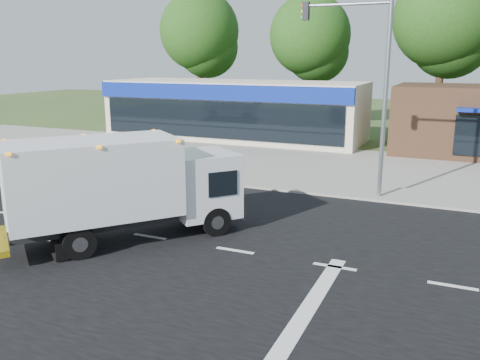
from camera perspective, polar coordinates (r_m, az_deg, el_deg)
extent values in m
plane|color=#385123|center=(15.24, -0.55, -7.97)|extent=(120.00, 120.00, 0.00)
cube|color=black|center=(15.24, -0.55, -7.95)|extent=(60.00, 14.00, 0.02)
cube|color=gray|center=(22.60, 8.01, -0.73)|extent=(60.00, 2.40, 0.12)
cube|color=gray|center=(28.11, 11.25, 1.86)|extent=(60.00, 9.00, 0.02)
cube|color=silver|center=(20.44, -24.27, -3.49)|extent=(1.20, 0.15, 0.01)
cube|color=silver|center=(18.38, -17.93, -4.77)|extent=(1.20, 0.15, 0.01)
cube|color=silver|center=(16.61, -10.08, -6.26)|extent=(1.20, 0.15, 0.01)
cube|color=silver|center=(15.23, -0.55, -7.91)|extent=(1.20, 0.15, 0.01)
cube|color=silver|center=(14.36, 10.59, -9.54)|extent=(1.20, 0.15, 0.01)
cube|color=silver|center=(14.08, 22.77, -10.90)|extent=(1.20, 0.15, 0.01)
cube|color=silver|center=(11.73, 7.09, -14.95)|extent=(0.40, 7.00, 0.01)
cube|color=black|center=(16.16, -15.79, -4.62)|extent=(3.93, 4.45, 0.35)
cube|color=white|center=(16.88, -4.22, -0.38)|extent=(2.90, 2.89, 2.08)
cube|color=black|center=(17.21, -1.33, 0.60)|extent=(1.54, 1.32, 0.89)
cube|color=white|center=(15.80, -16.12, 0.17)|extent=(4.99, 5.33, 2.33)
cube|color=silver|center=(15.58, -25.14, -0.97)|extent=(1.56, 1.31, 1.88)
cube|color=yellow|center=(15.98, -25.24, -6.20)|extent=(2.05, 1.79, 0.18)
cube|color=orange|center=(15.58, -16.39, 4.25)|extent=(4.90, 5.20, 0.08)
cylinder|color=black|center=(18.02, -5.16, -2.99)|extent=(0.84, 0.92, 0.95)
cylinder|color=black|center=(16.36, -2.72, -4.68)|extent=(0.84, 0.92, 0.95)
cylinder|color=black|center=(17.06, -18.69, -4.63)|extent=(0.84, 0.92, 0.95)
cylinder|color=black|center=(15.20, -17.58, -6.78)|extent=(0.84, 0.92, 0.95)
imported|color=tan|center=(16.85, -20.14, -3.29)|extent=(0.76, 0.83, 1.90)
sphere|color=white|center=(16.62, -20.39, -0.26)|extent=(0.28, 0.28, 0.28)
cube|color=beige|center=(36.28, -0.56, 7.90)|extent=(18.00, 6.00, 4.00)
cube|color=navy|center=(33.42, -2.75, 9.81)|extent=(18.00, 0.30, 1.00)
cube|color=black|center=(33.59, -2.71, 6.74)|extent=(17.00, 0.12, 2.40)
cylinder|color=gray|center=(20.78, 15.98, 8.66)|extent=(0.18, 0.18, 8.00)
cylinder|color=gray|center=(21.11, 11.83, 18.76)|extent=(3.40, 0.12, 0.12)
cube|color=black|center=(21.49, 7.42, 18.29)|extent=(0.25, 0.25, 0.70)
cylinder|color=#332114|center=(46.42, -4.47, 11.18)|extent=(0.56, 0.56, 7.35)
sphere|color=#1E4714|center=(46.43, -4.57, 16.37)|extent=(6.93, 6.93, 6.93)
sphere|color=#1E4714|center=(46.60, -3.68, 14.69)|extent=(5.46, 5.46, 5.46)
cylinder|color=#332114|center=(42.65, 7.68, 10.56)|extent=(0.56, 0.56, 6.86)
sphere|color=#1E4714|center=(42.63, 7.86, 15.83)|extent=(6.47, 6.47, 6.47)
sphere|color=#1E4714|center=(42.94, 8.65, 14.09)|extent=(5.10, 5.10, 5.10)
cylinder|color=#332114|center=(41.00, 21.47, 10.33)|extent=(0.56, 0.56, 7.84)
sphere|color=#1E4714|center=(41.06, 22.04, 16.56)|extent=(7.39, 7.39, 7.39)
sphere|color=#1E4714|center=(41.46, 22.59, 14.45)|extent=(5.82, 5.82, 5.82)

